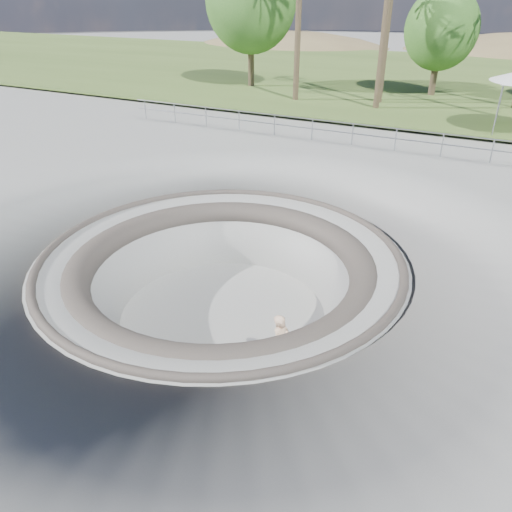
# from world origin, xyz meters

# --- Properties ---
(ground) EXTENTS (180.00, 180.00, 0.00)m
(ground) POSITION_xyz_m (0.00, 0.00, 0.00)
(ground) COLOR gray
(ground) RESTS_ON ground
(skate_bowl) EXTENTS (14.00, 14.00, 4.10)m
(skate_bowl) POSITION_xyz_m (0.00, 0.00, -1.83)
(skate_bowl) COLOR gray
(skate_bowl) RESTS_ON ground
(grass_strip) EXTENTS (180.00, 36.00, 0.12)m
(grass_strip) POSITION_xyz_m (0.00, 34.00, 0.22)
(grass_strip) COLOR #3F5622
(grass_strip) RESTS_ON ground
(distant_hills) EXTENTS (103.20, 45.00, 28.60)m
(distant_hills) POSITION_xyz_m (3.78, 57.17, -7.02)
(distant_hills) COLOR brown
(distant_hills) RESTS_ON ground
(safety_railing) EXTENTS (25.00, 0.06, 1.03)m
(safety_railing) POSITION_xyz_m (0.00, 12.00, 0.69)
(safety_railing) COLOR gray
(safety_railing) RESTS_ON ground
(skateboard) EXTENTS (0.75, 0.41, 0.08)m
(skateboard) POSITION_xyz_m (2.63, -1.66, -1.84)
(skateboard) COLOR brown
(skateboard) RESTS_ON ground
(skater) EXTENTS (0.46, 0.64, 1.62)m
(skater) POSITION_xyz_m (2.63, -1.66, -1.01)
(skater) COLOR #DAB08D
(skater) RESTS_ON skateboard
(bushy_tree_left) EXTENTS (6.45, 5.87, 9.31)m
(bushy_tree_left) POSITION_xyz_m (-11.42, 23.72, 5.95)
(bushy_tree_left) COLOR brown
(bushy_tree_left) RESTS_ON ground
(bushy_tree_mid) EXTENTS (4.66, 4.24, 6.72)m
(bushy_tree_mid) POSITION_xyz_m (1.15, 26.08, 4.33)
(bushy_tree_mid) COLOR brown
(bushy_tree_mid) RESTS_ON ground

